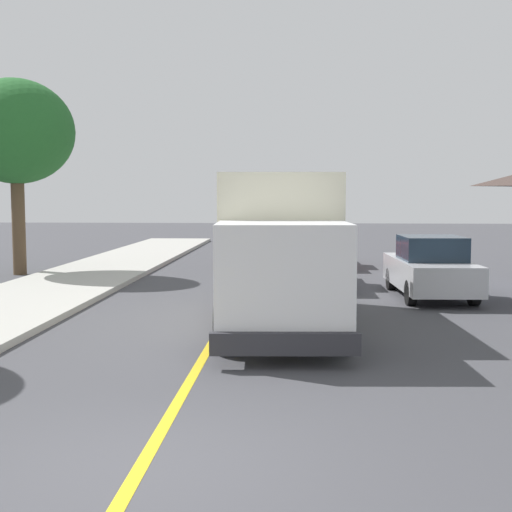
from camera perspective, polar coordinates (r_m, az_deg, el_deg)
name	(u,v)px	position (r m, az deg, el deg)	size (l,w,h in m)	color
ground_plane	(140,467)	(7.37, -9.66, -17.06)	(120.00, 120.00, 0.00)	#424247
centre_line_yellow	(232,307)	(16.95, -1.99, -4.27)	(0.16, 56.00, 0.01)	gold
box_truck	(278,242)	(14.51, 1.90, 1.15)	(2.79, 7.30, 3.20)	#F2EDCC
parked_car_near	(311,260)	(20.90, 4.60, -0.32)	(1.87, 4.43, 1.67)	#B7B7BC
parked_car_mid	(318,246)	(26.71, 5.22, 0.87)	(1.90, 4.44, 1.67)	maroon
parked_van_across	(430,268)	(19.01, 14.38, -1.01)	(1.96, 4.46, 1.67)	#B7B7BC
street_tree_down_block	(16,132)	(25.09, -19.48, 9.73)	(3.98, 3.98, 6.74)	brown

